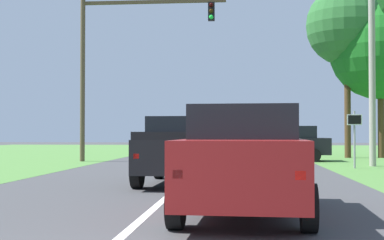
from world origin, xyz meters
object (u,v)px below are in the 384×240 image
(oak_tree_right, at_px, (380,49))
(pickup_truck_lead, at_px, (184,149))
(traffic_light, at_px, (117,50))
(red_suv_near, at_px, (245,158))
(extra_tree_1, at_px, (347,26))
(crossing_suv_far, at_px, (284,143))
(utility_pole_right, at_px, (372,56))
(keep_moving_sign, at_px, (355,132))

(oak_tree_right, bearing_deg, pickup_truck_lead, -120.33)
(traffic_light, bearing_deg, red_suv_near, -69.63)
(oak_tree_right, distance_m, extra_tree_1, 2.33)
(pickup_truck_lead, distance_m, crossing_suv_far, 13.07)
(utility_pole_right, distance_m, extra_tree_1, 8.26)
(oak_tree_right, xyz_separation_m, extra_tree_1, (-1.88, -0.09, 1.37))
(traffic_light, relative_size, utility_pole_right, 0.90)
(red_suv_near, height_order, utility_pole_right, utility_pole_right)
(utility_pole_right, relative_size, extra_tree_1, 0.96)
(keep_moving_sign, bearing_deg, pickup_truck_lead, -131.03)
(red_suv_near, xyz_separation_m, traffic_light, (-6.26, 16.86, 4.59))
(crossing_suv_far, distance_m, utility_pole_right, 6.51)
(crossing_suv_far, distance_m, extra_tree_1, 8.62)
(red_suv_near, distance_m, oak_tree_right, 23.95)
(utility_pole_right, height_order, extra_tree_1, extra_tree_1)
(traffic_light, height_order, oak_tree_right, oak_tree_right)
(oak_tree_right, bearing_deg, keep_moving_sign, -110.07)
(oak_tree_right, bearing_deg, extra_tree_1, -177.12)
(pickup_truck_lead, height_order, extra_tree_1, extra_tree_1)
(keep_moving_sign, height_order, oak_tree_right, oak_tree_right)
(crossing_suv_far, relative_size, extra_tree_1, 0.46)
(pickup_truck_lead, relative_size, traffic_light, 0.58)
(oak_tree_right, relative_size, extra_tree_1, 0.92)
(utility_pole_right, bearing_deg, traffic_light, 167.11)
(pickup_truck_lead, xyz_separation_m, crossing_suv_far, (3.79, 12.51, -0.04))
(traffic_light, bearing_deg, crossing_suv_far, 8.43)
(pickup_truck_lead, relative_size, extra_tree_1, 0.50)
(red_suv_near, bearing_deg, extra_tree_1, 74.62)
(pickup_truck_lead, distance_m, utility_pole_right, 11.85)
(red_suv_near, relative_size, utility_pole_right, 0.52)
(traffic_light, distance_m, crossing_suv_far, 9.65)
(keep_moving_sign, xyz_separation_m, extra_tree_1, (1.50, 9.17, 6.11))
(crossing_suv_far, xyz_separation_m, extra_tree_1, (3.93, 3.81, 6.67))
(oak_tree_right, bearing_deg, utility_pole_right, -106.57)
(pickup_truck_lead, distance_m, oak_tree_right, 19.72)
(oak_tree_right, relative_size, utility_pole_right, 0.96)
(red_suv_near, height_order, crossing_suv_far, red_suv_near)
(keep_moving_sign, relative_size, crossing_suv_far, 0.50)
(keep_moving_sign, height_order, utility_pole_right, utility_pole_right)
(traffic_light, relative_size, oak_tree_right, 0.94)
(red_suv_near, distance_m, crossing_suv_far, 18.22)
(red_suv_near, xyz_separation_m, keep_moving_sign, (4.53, 12.73, 0.48))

